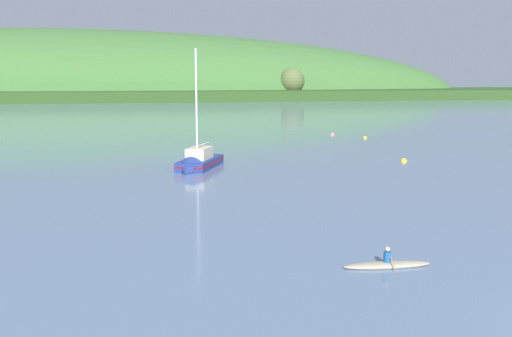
% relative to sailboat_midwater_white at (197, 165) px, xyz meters
% --- Properties ---
extents(far_shoreline_hill, '(477.63, 115.39, 59.88)m').
position_rel_sailboat_midwater_white_xyz_m(far_shoreline_hill, '(-31.84, 216.43, -0.17)').
color(far_shoreline_hill, '#27431B').
rests_on(far_shoreline_hill, ground).
extents(sailboat_midwater_white, '(5.69, 8.39, 12.14)m').
position_rel_sailboat_midwater_white_xyz_m(sailboat_midwater_white, '(0.00, 0.00, 0.00)').
color(sailboat_midwater_white, navy).
rests_on(sailboat_midwater_white, ground).
extents(canoe_with_paddler, '(4.04, 1.55, 1.02)m').
position_rel_sailboat_midwater_white_xyz_m(canoe_with_paddler, '(4.66, -30.18, -0.20)').
color(canoe_with_paddler, gray).
rests_on(canoe_with_paddler, ground).
extents(mooring_buoy_foreground, '(0.62, 0.62, 0.70)m').
position_rel_sailboat_midwater_white_xyz_m(mooring_buoy_foreground, '(20.91, 0.25, -0.30)').
color(mooring_buoy_foreground, yellow).
rests_on(mooring_buoy_foreground, ground).
extents(mooring_buoy_midchannel, '(0.64, 0.64, 0.72)m').
position_rel_sailboat_midwater_white_xyz_m(mooring_buoy_midchannel, '(23.66, 28.56, -0.30)').
color(mooring_buoy_midchannel, '#E06675').
rests_on(mooring_buoy_midchannel, ground).
extents(mooring_buoy_off_fishing_boat, '(0.55, 0.55, 0.63)m').
position_rel_sailboat_midwater_white_xyz_m(mooring_buoy_off_fishing_boat, '(26.59, 23.23, -0.30)').
color(mooring_buoy_off_fishing_boat, yellow).
rests_on(mooring_buoy_off_fishing_boat, ground).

